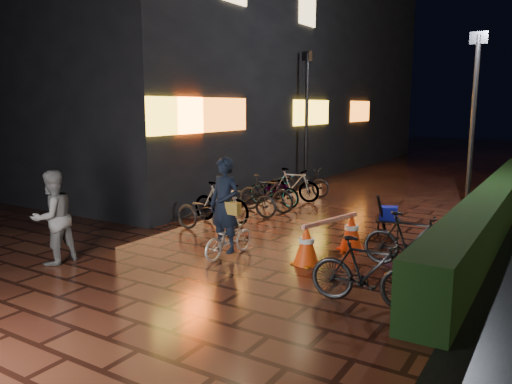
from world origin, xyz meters
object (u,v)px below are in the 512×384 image
Objects in this scene: bystander_person at (53,217)px; cart_assembly at (388,215)px; traffic_barrier at (330,237)px; cyclist at (227,221)px.

bystander_person reaches higher than cart_assembly.
traffic_barrier is 2.03m from cart_assembly.
cart_assembly is (4.57, 5.00, -0.36)m from bystander_person.
cyclist reaches higher than cart_assembly.
traffic_barrier is (1.64, 1.07, -0.34)m from cyclist.
cyclist is at bearing -146.79° from traffic_barrier.
traffic_barrier is at bearing 127.23° from bystander_person.
bystander_person is at bearing -132.46° from cart_assembly.
cyclist reaches higher than traffic_barrier.
cyclist is (2.44, 1.96, -0.15)m from bystander_person.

